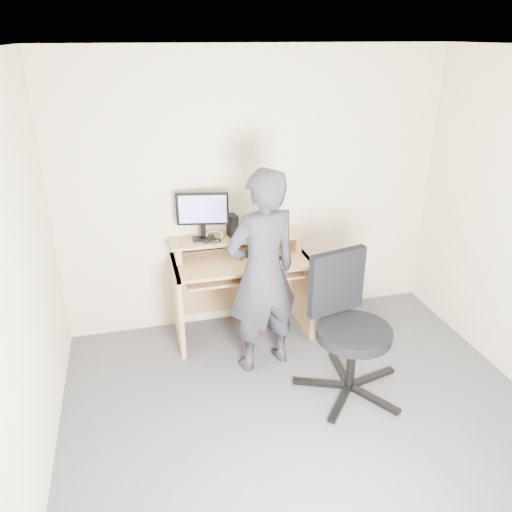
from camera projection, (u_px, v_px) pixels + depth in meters
name	position (u px, v px, depth m)	size (l,w,h in m)	color
ground	(317.00, 438.00, 3.46)	(3.50, 3.50, 0.00)	#4C4C51
back_wall	(255.00, 193.00, 4.49)	(3.50, 0.02, 2.50)	beige
ceiling	(343.00, 48.00, 2.44)	(3.50, 3.50, 0.02)	white
desk	(240.00, 276.00, 4.54)	(1.20, 0.60, 0.91)	tan
monitor	(203.00, 212.00, 4.28)	(0.45, 0.13, 0.43)	black
external_drive	(233.00, 226.00, 4.41)	(0.07, 0.13, 0.20)	black
travel_mug	(261.00, 225.00, 4.46)	(0.08, 0.08, 0.18)	silver
smartphone	(279.00, 232.00, 4.53)	(0.07, 0.13, 0.01)	black
charger	(206.00, 241.00, 4.31)	(0.04, 0.04, 0.04)	black
headphones	(214.00, 235.00, 4.45)	(0.16, 0.16, 0.02)	silver
keyboard	(244.00, 272.00, 4.34)	(0.46, 0.18, 0.03)	black
mouse	(279.00, 258.00, 4.36)	(0.10, 0.06, 0.04)	black
office_chair	(348.00, 321.00, 3.75)	(0.85, 0.83, 1.07)	black
person	(263.00, 273.00, 3.91)	(0.62, 0.41, 1.69)	black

